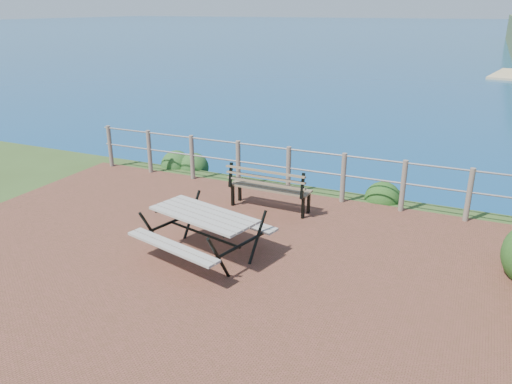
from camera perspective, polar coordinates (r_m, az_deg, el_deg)
ground at (r=7.67m, az=-5.41°, el=-8.29°), size 10.00×7.00×0.12m
ocean at (r=205.86m, az=24.65°, el=17.63°), size 1200.00×1200.00×0.00m
safety_railing at (r=10.25m, az=3.74°, el=2.77°), size 9.40×0.10×1.00m
picnic_table at (r=7.70m, az=-5.98°, el=-4.34°), size 1.82×1.44×0.72m
park_bench at (r=9.41m, az=1.63°, el=1.27°), size 1.59×0.44×0.89m
shrub_lip_west at (r=12.33m, az=-8.41°, el=2.86°), size 0.76×0.76×0.50m
shrub_lip_east at (r=10.63m, az=14.12°, el=-0.45°), size 0.78×0.78×0.53m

